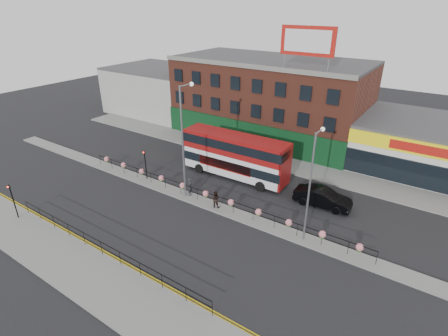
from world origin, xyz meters
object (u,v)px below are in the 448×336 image
Objects in this scene: car at (322,198)px; pedestrian_a at (190,187)px; double_decker_bus at (236,152)px; pedestrian_b at (215,199)px; lamp_column_west at (184,133)px; lamp_column_east at (312,179)px.

car is 3.04× the size of pedestrian_a.
double_decker_bus reaches higher than car.
double_decker_bus reaches higher than pedestrian_b.
double_decker_bus is 6.85m from pedestrian_b.
double_decker_bus is 6.92× the size of pedestrian_b.
pedestrian_a is 5.39m from lamp_column_west.
lamp_column_west reaches higher than pedestrian_b.
lamp_column_east is at bearing -177.08° from car.
pedestrian_b is at bearing -178.55° from lamp_column_east.
pedestrian_a is at bearing 178.85° from lamp_column_east.
lamp_column_west is (-1.71, -5.94, 3.53)m from double_decker_bus.
lamp_column_east is at bearing -110.87° from pedestrian_a.
car is 3.15× the size of pedestrian_b.
pedestrian_a reaches higher than pedestrian_b.
car is (9.70, -0.49, -2.01)m from double_decker_bus.
double_decker_bus is 6.68× the size of pedestrian_a.
pedestrian_b is 0.16× the size of lamp_column_west.
lamp_column_east reaches higher than pedestrian_a.
lamp_column_east reaches higher than double_decker_bus.
pedestrian_b is (-7.82, -5.83, 0.14)m from car.
lamp_column_west is at bearing -25.55° from pedestrian_b.
pedestrian_b is at bearing -5.90° from lamp_column_west.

